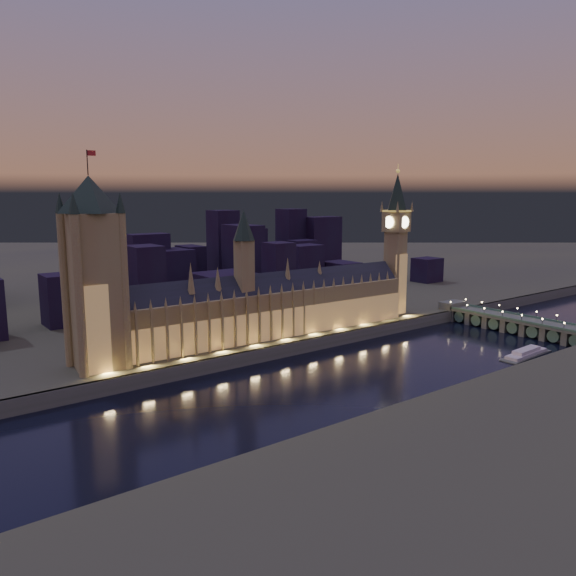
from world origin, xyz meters
TOP-DOWN VIEW (x-y plane):
  - ground_plane at (0.00, 0.00)m, footprint 2000.00×2000.00m
  - north_bank at (0.00, 520.00)m, footprint 2000.00×960.00m
  - embankment_wall at (0.00, 41.00)m, footprint 2000.00×2.50m
  - palace_of_westminster at (-2.91, 61.75)m, footprint 202.00×26.80m
  - victoria_tower at (-110.00, 61.91)m, footprint 31.68×31.68m
  - elizabeth_tower at (108.00, 61.92)m, footprint 18.00×18.00m
  - westminster_bridge at (155.16, -3.44)m, footprint 19.31×113.00m
  - river_boat at (107.58, -43.63)m, footprint 43.49×12.34m
  - city_backdrop at (31.59, 247.18)m, footprint 462.81×215.63m

SIDE VIEW (x-z plane):
  - ground_plane at x=0.00m, z-range 0.00..0.00m
  - river_boat at x=107.58m, z-range -0.69..3.81m
  - north_bank at x=0.00m, z-range 0.00..8.00m
  - embankment_wall at x=0.00m, z-range 0.00..8.00m
  - westminster_bridge at x=155.16m, z-range -1.97..13.93m
  - palace_of_westminster at x=-2.91m, z-range -12.63..65.37m
  - city_backdrop at x=31.59m, z-range -11.01..73.87m
  - victoria_tower at x=-110.00m, z-range 7.29..115.03m
  - elizabeth_tower at x=108.00m, z-range 14.18..121.88m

